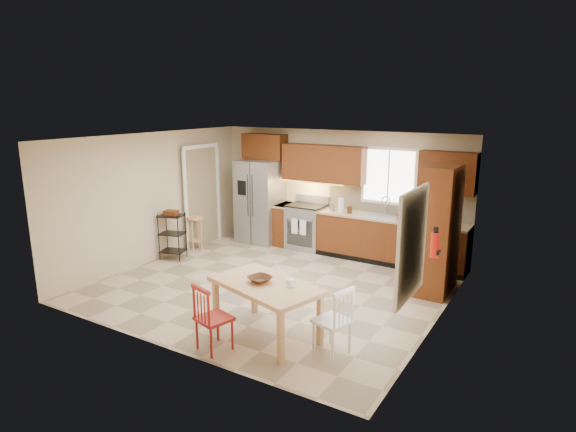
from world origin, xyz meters
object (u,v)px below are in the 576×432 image
(table_bowl, at_px, (260,282))
(bar_stool, at_px, (196,233))
(pantry, at_px, (439,230))
(dining_table, at_px, (266,310))
(utility_cart, at_px, (172,236))
(soap_bottle, at_px, (400,215))
(range_stove, at_px, (307,227))
(chair_red, at_px, (214,317))
(refrigerator, at_px, (260,201))
(fire_extinguisher, at_px, (435,245))
(table_jar, at_px, (291,284))
(chair_white, at_px, (332,320))

(table_bowl, distance_m, bar_stool, 4.11)
(pantry, bearing_deg, dining_table, -119.23)
(dining_table, distance_m, utility_cart, 3.82)
(bar_stool, xyz_separation_m, utility_cart, (0.00, -0.67, 0.11))
(pantry, xyz_separation_m, bar_stool, (-4.93, -0.33, -0.69))
(soap_bottle, distance_m, dining_table, 3.74)
(range_stove, bearing_deg, dining_table, -68.83)
(chair_red, height_order, bar_stool, chair_red)
(refrigerator, distance_m, utility_cart, 2.13)
(soap_bottle, distance_m, utility_cart, 4.44)
(fire_extinguisher, relative_size, table_jar, 2.94)
(soap_bottle, xyz_separation_m, table_jar, (-0.26, -3.55, -0.23))
(range_stove, xyz_separation_m, pantry, (2.98, -0.99, 0.59))
(dining_table, bearing_deg, bar_stool, 160.39)
(range_stove, distance_m, dining_table, 4.00)
(soap_bottle, relative_size, fire_extinguisher, 0.53)
(refrigerator, relative_size, soap_bottle, 9.53)
(soap_bottle, xyz_separation_m, table_bowl, (-0.68, -3.64, -0.26))
(dining_table, xyz_separation_m, chair_red, (-0.35, -0.65, 0.07))
(soap_bottle, xyz_separation_m, chair_red, (-0.94, -4.29, -0.56))
(range_stove, height_order, utility_cart, utility_cart)
(fire_extinguisher, height_order, dining_table, fire_extinguisher)
(table_jar, distance_m, utility_cart, 4.08)
(range_stove, height_order, soap_bottle, soap_bottle)
(chair_red, relative_size, table_bowl, 2.90)
(refrigerator, height_order, chair_red, refrigerator)
(bar_stool, bearing_deg, chair_red, -41.41)
(chair_white, distance_m, utility_cart, 4.66)
(utility_cart, bearing_deg, chair_red, -54.63)
(pantry, xyz_separation_m, utility_cart, (-4.93, -1.00, -0.58))
(soap_bottle, relative_size, chair_white, 0.22)
(refrigerator, xyz_separation_m, bar_stool, (-0.80, -1.25, -0.55))
(refrigerator, height_order, pantry, pantry)
(table_jar, bearing_deg, fire_extinguisher, 48.66)
(chair_white, bearing_deg, utility_cart, 84.55)
(range_stove, height_order, chair_white, range_stove)
(bar_stool, bearing_deg, refrigerator, 61.22)
(dining_table, distance_m, bar_stool, 4.17)
(soap_bottle, height_order, table_bowl, soap_bottle)
(range_stove, distance_m, chair_red, 4.51)
(range_stove, xyz_separation_m, table_bowl, (1.35, -3.73, 0.28))
(range_stove, height_order, chair_red, range_stove)
(range_stove, xyz_separation_m, dining_table, (1.44, -3.73, -0.10))
(table_bowl, height_order, utility_cart, utility_cart)
(fire_extinguisher, relative_size, chair_red, 0.41)
(fire_extinguisher, bearing_deg, chair_white, -115.54)
(soap_bottle, distance_m, fire_extinguisher, 2.27)
(bar_stool, relative_size, utility_cart, 0.77)
(range_stove, height_order, table_bowl, range_stove)
(chair_white, height_order, table_bowl, chair_white)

